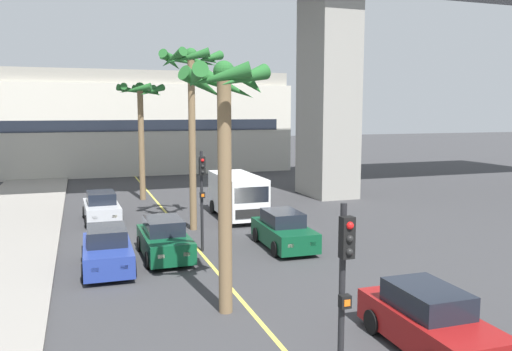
{
  "coord_description": "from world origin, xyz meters",
  "views": [
    {
      "loc": [
        -4.57,
        0.61,
        5.87
      ],
      "look_at": [
        0.0,
        14.0,
        4.08
      ],
      "focal_mm": 36.41,
      "sensor_mm": 36.0,
      "label": 1
    }
  ],
  "objects_px": {
    "car_queue_fifth": "(107,250)",
    "traffic_light_median_near": "(344,284)",
    "car_queue_second": "(429,322)",
    "palm_tree_mid_median": "(141,106)",
    "car_queue_third": "(102,208)",
    "palm_tree_far_median": "(224,121)",
    "traffic_light_median_far": "(202,187)",
    "delivery_van": "(237,194)",
    "car_queue_fourth": "(164,240)",
    "palm_tree_near_median": "(191,81)",
    "car_queue_front": "(283,231)"
  },
  "relations": [
    {
      "from": "car_queue_third",
      "to": "palm_tree_near_median",
      "type": "xyz_separation_m",
      "value": [
        4.16,
        -3.43,
        6.54
      ]
    },
    {
      "from": "car_queue_fifth",
      "to": "palm_tree_mid_median",
      "type": "bearing_deg",
      "value": 78.38
    },
    {
      "from": "car_queue_fifth",
      "to": "delivery_van",
      "type": "xyz_separation_m",
      "value": [
        7.22,
        7.29,
        0.57
      ]
    },
    {
      "from": "car_queue_fifth",
      "to": "traffic_light_median_far",
      "type": "bearing_deg",
      "value": 16.99
    },
    {
      "from": "palm_tree_far_median",
      "to": "palm_tree_near_median",
      "type": "bearing_deg",
      "value": 83.12
    },
    {
      "from": "car_queue_front",
      "to": "car_queue_third",
      "type": "distance_m",
      "value": 10.71
    },
    {
      "from": "car_queue_front",
      "to": "traffic_light_median_far",
      "type": "relative_size",
      "value": 0.99
    },
    {
      "from": "car_queue_third",
      "to": "traffic_light_median_near",
      "type": "height_order",
      "value": "traffic_light_median_near"
    },
    {
      "from": "car_queue_second",
      "to": "car_queue_fifth",
      "type": "bearing_deg",
      "value": 127.37
    },
    {
      "from": "delivery_van",
      "to": "palm_tree_far_median",
      "type": "bearing_deg",
      "value": -108.25
    },
    {
      "from": "palm_tree_near_median",
      "to": "car_queue_fifth",
      "type": "bearing_deg",
      "value": -129.3
    },
    {
      "from": "traffic_light_median_near",
      "to": "palm_tree_near_median",
      "type": "xyz_separation_m",
      "value": [
        0.67,
        16.61,
        4.54
      ]
    },
    {
      "from": "car_queue_fifth",
      "to": "traffic_light_median_near",
      "type": "height_order",
      "value": "traffic_light_median_near"
    },
    {
      "from": "car_queue_third",
      "to": "car_queue_fourth",
      "type": "xyz_separation_m",
      "value": [
        2.08,
        -7.82,
        0.0
      ]
    },
    {
      "from": "traffic_light_median_far",
      "to": "palm_tree_mid_median",
      "type": "height_order",
      "value": "palm_tree_mid_median"
    },
    {
      "from": "car_queue_second",
      "to": "palm_tree_near_median",
      "type": "relative_size",
      "value": 0.47
    },
    {
      "from": "car_queue_front",
      "to": "car_queue_third",
      "type": "height_order",
      "value": "same"
    },
    {
      "from": "delivery_van",
      "to": "palm_tree_mid_median",
      "type": "distance_m",
      "value": 9.89
    },
    {
      "from": "delivery_van",
      "to": "car_queue_third",
      "type": "bearing_deg",
      "value": 168.63
    },
    {
      "from": "car_queue_fourth",
      "to": "traffic_light_median_near",
      "type": "distance_m",
      "value": 12.45
    },
    {
      "from": "palm_tree_mid_median",
      "to": "traffic_light_median_far",
      "type": "bearing_deg",
      "value": -86.52
    },
    {
      "from": "traffic_light_median_near",
      "to": "palm_tree_near_median",
      "type": "distance_m",
      "value": 17.23
    },
    {
      "from": "palm_tree_far_median",
      "to": "car_queue_front",
      "type": "bearing_deg",
      "value": 55.1
    },
    {
      "from": "car_queue_third",
      "to": "palm_tree_mid_median",
      "type": "xyz_separation_m",
      "value": [
        2.89,
        6.12,
        5.42
      ]
    },
    {
      "from": "car_queue_fifth",
      "to": "car_queue_second",
      "type": "bearing_deg",
      "value": -52.63
    },
    {
      "from": "car_queue_third",
      "to": "traffic_light_median_near",
      "type": "xyz_separation_m",
      "value": [
        3.49,
        -20.03,
        1.99
      ]
    },
    {
      "from": "car_queue_fifth",
      "to": "delivery_van",
      "type": "distance_m",
      "value": 10.28
    },
    {
      "from": "palm_tree_near_median",
      "to": "traffic_light_median_far",
      "type": "bearing_deg",
      "value": -96.19
    },
    {
      "from": "car_queue_second",
      "to": "palm_tree_mid_median",
      "type": "relative_size",
      "value": 0.54
    },
    {
      "from": "car_queue_second",
      "to": "palm_tree_mid_median",
      "type": "height_order",
      "value": "palm_tree_mid_median"
    },
    {
      "from": "palm_tree_mid_median",
      "to": "palm_tree_near_median",
      "type": "bearing_deg",
      "value": -82.4
    },
    {
      "from": "traffic_light_median_near",
      "to": "car_queue_front",
      "type": "bearing_deg",
      "value": 73.1
    },
    {
      "from": "car_queue_second",
      "to": "car_queue_fifth",
      "type": "xyz_separation_m",
      "value": [
        -7.12,
        9.33,
        0.0
      ]
    },
    {
      "from": "delivery_van",
      "to": "traffic_light_median_near",
      "type": "distance_m",
      "value": 19.01
    },
    {
      "from": "car_queue_fifth",
      "to": "traffic_light_median_near",
      "type": "relative_size",
      "value": 0.98
    },
    {
      "from": "car_queue_third",
      "to": "palm_tree_far_median",
      "type": "relative_size",
      "value": 0.57
    },
    {
      "from": "palm_tree_far_median",
      "to": "delivery_van",
      "type": "bearing_deg",
      "value": 71.75
    },
    {
      "from": "car_queue_fifth",
      "to": "palm_tree_mid_median",
      "type": "xyz_separation_m",
      "value": [
        3.05,
        14.84,
        5.42
      ]
    },
    {
      "from": "traffic_light_median_near",
      "to": "palm_tree_mid_median",
      "type": "bearing_deg",
      "value": 91.32
    },
    {
      "from": "traffic_light_median_near",
      "to": "palm_tree_far_median",
      "type": "distance_m",
      "value": 6.61
    },
    {
      "from": "car_queue_front",
      "to": "car_queue_fourth",
      "type": "distance_m",
      "value": 5.08
    },
    {
      "from": "palm_tree_mid_median",
      "to": "palm_tree_far_median",
      "type": "height_order",
      "value": "palm_tree_mid_median"
    },
    {
      "from": "delivery_van",
      "to": "traffic_light_median_near",
      "type": "height_order",
      "value": "traffic_light_median_near"
    },
    {
      "from": "car_queue_fourth",
      "to": "traffic_light_median_near",
      "type": "xyz_separation_m",
      "value": [
        1.41,
        -12.21,
        1.99
      ]
    },
    {
      "from": "car_queue_second",
      "to": "traffic_light_median_far",
      "type": "height_order",
      "value": "traffic_light_median_far"
    },
    {
      "from": "car_queue_second",
      "to": "palm_tree_far_median",
      "type": "xyz_separation_m",
      "value": [
        -4.09,
        3.93,
        4.85
      ]
    },
    {
      "from": "car_queue_front",
      "to": "palm_tree_near_median",
      "type": "xyz_separation_m",
      "value": [
        -2.99,
        4.55,
        6.54
      ]
    },
    {
      "from": "traffic_light_median_near",
      "to": "palm_tree_mid_median",
      "type": "height_order",
      "value": "palm_tree_mid_median"
    },
    {
      "from": "car_queue_second",
      "to": "car_queue_third",
      "type": "relative_size",
      "value": 0.99
    },
    {
      "from": "palm_tree_near_median",
      "to": "palm_tree_mid_median",
      "type": "relative_size",
      "value": 1.15
    }
  ]
}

